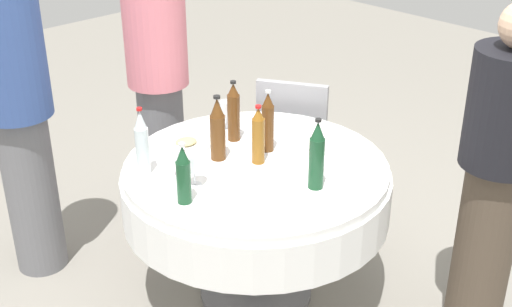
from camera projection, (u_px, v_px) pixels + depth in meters
ground_plane at (256, 292)px, 3.48m from camera, size 10.00×10.00×0.00m
dining_table at (256, 193)px, 3.21m from camera, size 1.25×1.25×0.74m
bottle_clear_west at (142, 143)px, 3.00m from camera, size 0.06×0.06×0.32m
bottle_dark_green_east at (317, 156)px, 2.89m from camera, size 0.07×0.07×0.32m
bottle_brown_right at (268, 123)px, 3.21m from camera, size 0.06×0.06×0.31m
bottle_amber_south at (258, 136)px, 3.10m from camera, size 0.06×0.06×0.28m
bottle_brown_inner at (218, 130)px, 3.13m from camera, size 0.07×0.07×0.32m
bottle_dark_green_front at (183, 175)px, 2.79m from camera, size 0.06×0.06×0.27m
bottle_brown_north at (234, 113)px, 3.31m from camera, size 0.06×0.06×0.31m
wine_glass_south at (178, 156)px, 2.99m from camera, size 0.07×0.07×0.14m
wine_glass_inner at (316, 155)px, 3.01m from camera, size 0.06×0.06×0.14m
wine_glass_front at (194, 164)px, 2.92m from camera, size 0.08×0.08×0.15m
wine_glass_north at (226, 110)px, 3.44m from camera, size 0.07×0.07×0.15m
plate_left at (255, 199)px, 2.85m from camera, size 0.23×0.23×0.02m
plate_mid at (329, 145)px, 3.30m from camera, size 0.22×0.22×0.02m
plate_near at (186, 144)px, 3.30m from camera, size 0.23×0.23×0.04m
fork_east at (283, 123)px, 3.55m from camera, size 0.04×0.18×0.00m
person_west at (497, 175)px, 2.90m from camera, size 0.34×0.34×1.56m
person_east at (18, 110)px, 3.30m from camera, size 0.34×0.34×1.71m
person_right at (159, 88)px, 3.81m from camera, size 0.34×0.34×1.56m
chair_front at (295, 134)px, 3.96m from camera, size 0.55×0.55×0.87m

